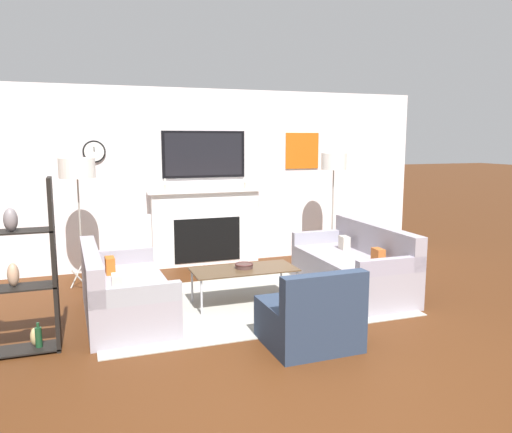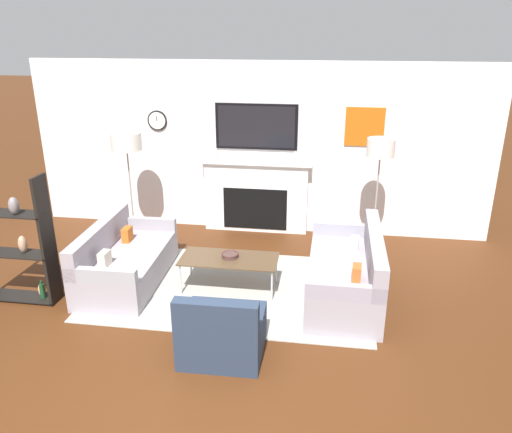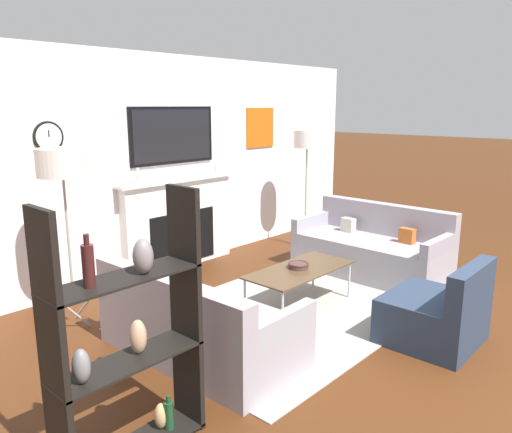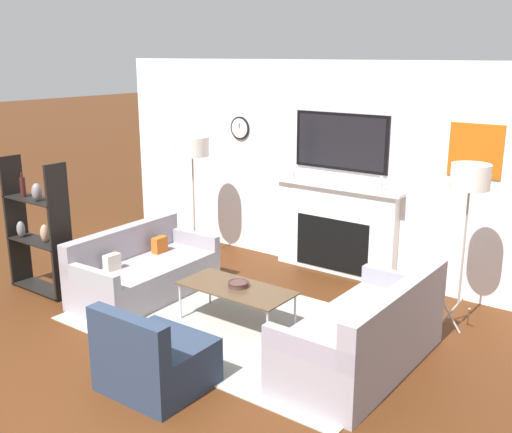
# 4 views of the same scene
# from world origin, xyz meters

# --- Properties ---
(fireplace_wall) EXTENTS (7.34, 0.28, 2.70)m
(fireplace_wall) POSITION_xyz_m (0.00, 4.23, 1.22)
(fireplace_wall) COLOR white
(fireplace_wall) RESTS_ON ground_plane
(area_rug) EXTENTS (3.50, 2.15, 0.01)m
(area_rug) POSITION_xyz_m (0.00, 2.12, 0.01)
(area_rug) COLOR #9D9B91
(area_rug) RESTS_ON ground_plane
(couch_left) EXTENTS (0.91, 1.76, 0.78)m
(couch_left) POSITION_xyz_m (-1.45, 2.12, 0.27)
(couch_left) COLOR #968F99
(couch_left) RESTS_ON ground_plane
(couch_right) EXTENTS (0.87, 1.87, 0.85)m
(couch_right) POSITION_xyz_m (1.45, 2.12, 0.30)
(couch_right) COLOR #968F99
(couch_right) RESTS_ON ground_plane
(armchair) EXTENTS (0.83, 0.78, 0.77)m
(armchair) POSITION_xyz_m (0.16, 0.74, 0.26)
(armchair) COLOR #263246
(armchair) RESTS_ON ground_plane
(coffee_table) EXTENTS (1.23, 0.57, 0.43)m
(coffee_table) POSITION_xyz_m (-0.04, 2.12, 0.40)
(coffee_table) COLOR #4C3823
(coffee_table) RESTS_ON ground_plane
(decorative_bowl) EXTENTS (0.22, 0.22, 0.06)m
(decorative_bowl) POSITION_xyz_m (-0.03, 2.15, 0.46)
(decorative_bowl) COLOR #49312D
(decorative_bowl) RESTS_ON coffee_table
(floor_lamp_left) EXTENTS (0.45, 0.45, 1.71)m
(floor_lamp_left) POSITION_xyz_m (-1.84, 3.47, 1.56)
(floor_lamp_left) COLOR #9E998E
(floor_lamp_left) RESTS_ON ground_plane
(floor_lamp_right) EXTENTS (0.39, 0.39, 1.74)m
(floor_lamp_right) POSITION_xyz_m (1.84, 3.47, 1.58)
(floor_lamp_right) COLOR #9E998E
(floor_lamp_right) RESTS_ON ground_plane
(shelf_unit) EXTENTS (0.92, 0.28, 1.60)m
(shelf_unit) POSITION_xyz_m (-2.51, 1.49, 0.76)
(shelf_unit) COLOR black
(shelf_unit) RESTS_ON ground_plane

